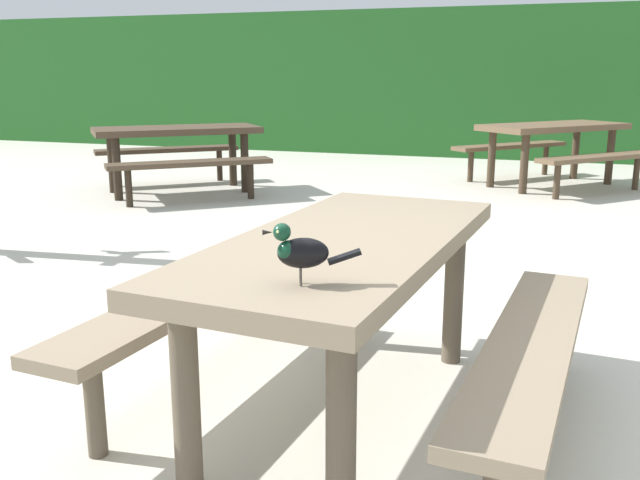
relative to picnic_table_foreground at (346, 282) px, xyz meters
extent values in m
plane|color=beige|center=(-0.07, -0.09, -0.56)|extent=(60.00, 60.00, 0.00)
cube|color=#235B23|center=(-0.07, 9.94, 0.60)|extent=(28.00, 2.28, 2.31)
cube|color=#84725B|center=(0.00, 0.00, 0.15)|extent=(0.90, 1.86, 0.07)
cylinder|color=brown|center=(-0.32, -0.68, -0.22)|extent=(0.09, 0.09, 0.67)
cylinder|color=brown|center=(0.21, -0.72, -0.22)|extent=(0.09, 0.09, 0.67)
cylinder|color=brown|center=(-0.21, 0.72, -0.22)|extent=(0.09, 0.09, 0.67)
cylinder|color=brown|center=(0.32, 0.68, -0.22)|extent=(0.09, 0.09, 0.67)
cube|color=#84725B|center=(-0.70, 0.06, -0.14)|extent=(0.42, 1.73, 0.05)
cylinder|color=brown|center=(-0.75, -0.58, -0.36)|extent=(0.07, 0.07, 0.39)
cylinder|color=brown|center=(-0.65, 0.70, -0.36)|extent=(0.07, 0.07, 0.39)
cube|color=#84725B|center=(0.70, -0.06, -0.14)|extent=(0.42, 1.73, 0.05)
cylinder|color=brown|center=(0.75, 0.58, -0.36)|extent=(0.07, 0.07, 0.39)
ellipsoid|color=black|center=(0.06, -0.64, 0.28)|extent=(0.17, 0.12, 0.09)
ellipsoid|color=#0F3823|center=(0.03, -0.66, 0.29)|extent=(0.09, 0.08, 0.06)
sphere|color=#0F3823|center=(0.01, -0.66, 0.34)|extent=(0.05, 0.05, 0.05)
sphere|color=#EAE08C|center=(0.01, -0.69, 0.35)|extent=(0.01, 0.01, 0.01)
sphere|color=#EAE08C|center=(-0.01, -0.65, 0.35)|extent=(0.01, 0.01, 0.01)
cone|color=black|center=(-0.03, -0.68, 0.34)|extent=(0.03, 0.03, 0.02)
cube|color=black|center=(0.17, -0.59, 0.27)|extent=(0.10, 0.07, 0.04)
cylinder|color=#47423D|center=(0.06, -0.66, 0.21)|extent=(0.01, 0.01, 0.05)
cylinder|color=#47423D|center=(0.05, -0.63, 0.21)|extent=(0.01, 0.01, 0.05)
cube|color=#473828|center=(-3.35, 4.48, 0.15)|extent=(1.86, 1.75, 0.07)
cylinder|color=#2E241A|center=(-2.64, 4.74, -0.22)|extent=(0.09, 0.09, 0.67)
cylinder|color=#2E241A|center=(-2.99, 5.14, -0.22)|extent=(0.09, 0.09, 0.67)
cylinder|color=#2E241A|center=(-3.71, 3.82, -0.22)|extent=(0.09, 0.09, 0.67)
cylinder|color=#2E241A|center=(-4.05, 4.23, -0.22)|extent=(0.09, 0.09, 0.67)
cube|color=#473828|center=(-2.89, 3.95, -0.14)|extent=(1.48, 1.33, 0.05)
cylinder|color=#2E241A|center=(-2.41, 4.37, -0.36)|extent=(0.07, 0.07, 0.39)
cylinder|color=#2E241A|center=(-3.38, 3.53, -0.36)|extent=(0.07, 0.07, 0.39)
cube|color=#473828|center=(-3.81, 5.01, -0.14)|extent=(1.48, 1.33, 0.05)
cylinder|color=#2E241A|center=(-3.32, 5.43, -0.36)|extent=(0.07, 0.07, 0.39)
cylinder|color=#2E241A|center=(-4.29, 4.60, -0.36)|extent=(0.07, 0.07, 0.39)
cube|color=brown|center=(0.64, 6.37, 0.15)|extent=(1.77, 1.84, 0.07)
cylinder|color=#423324|center=(1.31, 6.71, -0.22)|extent=(0.09, 0.09, 0.67)
cylinder|color=#423324|center=(0.91, 7.06, -0.22)|extent=(0.09, 0.09, 0.67)
cylinder|color=#423324|center=(0.36, 5.67, -0.22)|extent=(0.09, 0.09, 0.67)
cylinder|color=#423324|center=(-0.03, 6.03, -0.22)|extent=(0.09, 0.09, 0.67)
cube|color=brown|center=(1.16, 5.89, -0.14)|extent=(1.36, 1.45, 0.05)
cylinder|color=#423324|center=(1.59, 6.37, -0.36)|extent=(0.07, 0.07, 0.39)
cylinder|color=#423324|center=(0.72, 5.42, -0.36)|extent=(0.07, 0.07, 0.39)
cube|color=brown|center=(0.12, 6.84, -0.14)|extent=(1.36, 1.45, 0.05)
cylinder|color=#423324|center=(0.55, 7.31, -0.36)|extent=(0.07, 0.07, 0.39)
cylinder|color=#423324|center=(-0.31, 6.36, -0.36)|extent=(0.07, 0.07, 0.39)
camera|label=1|loc=(0.75, -2.47, 0.79)|focal=39.34mm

